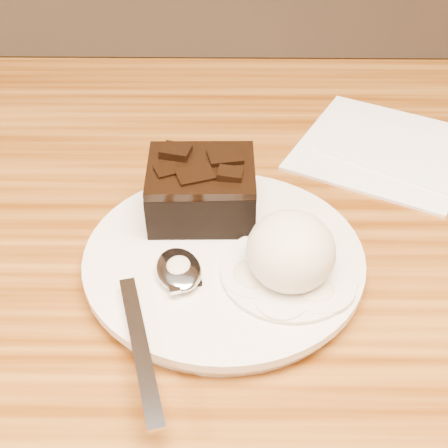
{
  "coord_description": "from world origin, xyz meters",
  "views": [
    {
      "loc": [
        0.07,
        -0.36,
        1.11
      ],
      "look_at": [
        0.06,
        0.03,
        0.79
      ],
      "focal_mm": 52.44,
      "sensor_mm": 36.0,
      "label": 1
    }
  ],
  "objects_px": {
    "ice_cream_scoop": "(291,251)",
    "spoon": "(179,271)",
    "plate": "(224,263)",
    "brownie": "(202,192)",
    "napkin": "(385,148)"
  },
  "relations": [
    {
      "from": "ice_cream_scoop",
      "to": "spoon",
      "type": "bearing_deg",
      "value": -177.72
    },
    {
      "from": "plate",
      "to": "ice_cream_scoop",
      "type": "height_order",
      "value": "ice_cream_scoop"
    },
    {
      "from": "brownie",
      "to": "plate",
      "type": "bearing_deg",
      "value": -70.35
    },
    {
      "from": "plate",
      "to": "napkin",
      "type": "height_order",
      "value": "plate"
    },
    {
      "from": "napkin",
      "to": "brownie",
      "type": "bearing_deg",
      "value": -145.37
    },
    {
      "from": "brownie",
      "to": "spoon",
      "type": "relative_size",
      "value": 0.45
    },
    {
      "from": "plate",
      "to": "ice_cream_scoop",
      "type": "bearing_deg",
      "value": -24.28
    },
    {
      "from": "plate",
      "to": "brownie",
      "type": "height_order",
      "value": "brownie"
    },
    {
      "from": "ice_cream_scoop",
      "to": "spoon",
      "type": "relative_size",
      "value": 0.37
    },
    {
      "from": "plate",
      "to": "napkin",
      "type": "bearing_deg",
      "value": 47.93
    },
    {
      "from": "brownie",
      "to": "ice_cream_scoop",
      "type": "distance_m",
      "value": 0.1
    },
    {
      "from": "brownie",
      "to": "ice_cream_scoop",
      "type": "xyz_separation_m",
      "value": [
        0.07,
        -0.08,
        0.0
      ]
    },
    {
      "from": "plate",
      "to": "spoon",
      "type": "height_order",
      "value": "spoon"
    },
    {
      "from": "brownie",
      "to": "spoon",
      "type": "bearing_deg",
      "value": -100.34
    },
    {
      "from": "ice_cream_scoop",
      "to": "napkin",
      "type": "relative_size",
      "value": 0.44
    }
  ]
}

